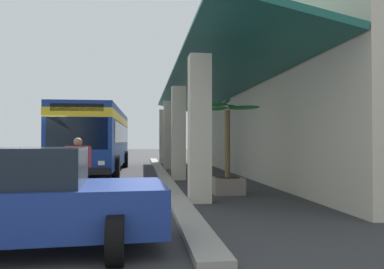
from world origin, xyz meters
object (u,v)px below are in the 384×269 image
Objects in this scene: parked_sedan_blue at (4,199)px; potted_palm at (228,171)px; transit_bus at (97,136)px; pedestrian at (78,165)px.

potted_palm is at bearing 140.66° from parked_sedan_blue.
pedestrian is at bearing 3.79° from transit_bus.
potted_palm is (8.95, 4.84, -1.16)m from transit_bus.
pedestrian is at bearing 176.75° from parked_sedan_blue.
potted_palm is at bearing 28.39° from transit_bus.
parked_sedan_blue is at bearing 1.55° from transit_bus.
transit_bus reaches higher than potted_palm.
pedestrian is (-4.59, 0.26, 0.18)m from parked_sedan_blue.
potted_palm is (-5.43, 4.45, -0.06)m from parked_sedan_blue.
transit_bus is 9.86m from pedestrian.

